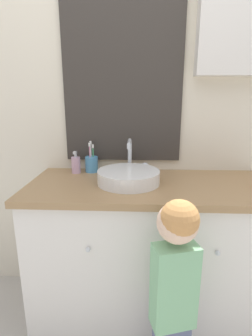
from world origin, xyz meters
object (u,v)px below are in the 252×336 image
sink_basin (129,176)px  child_figure (175,279)px  soap_dispenser (76,165)px  toothbrush_holder (92,164)px

sink_basin → child_figure: (0.21, -0.44, -0.31)m
soap_dispenser → child_figure: bearing=-49.0°
child_figure → toothbrush_holder: bearing=124.5°
toothbrush_holder → child_figure: (0.45, -0.65, -0.32)m
sink_basin → soap_dispenser: sink_basin is taller
sink_basin → soap_dispenser: (-0.34, 0.18, 0.01)m
sink_basin → child_figure: bearing=-65.0°
sink_basin → toothbrush_holder: bearing=138.8°
child_figure → sink_basin: bearing=115.0°
sink_basin → toothbrush_holder: (-0.24, 0.21, 0.01)m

